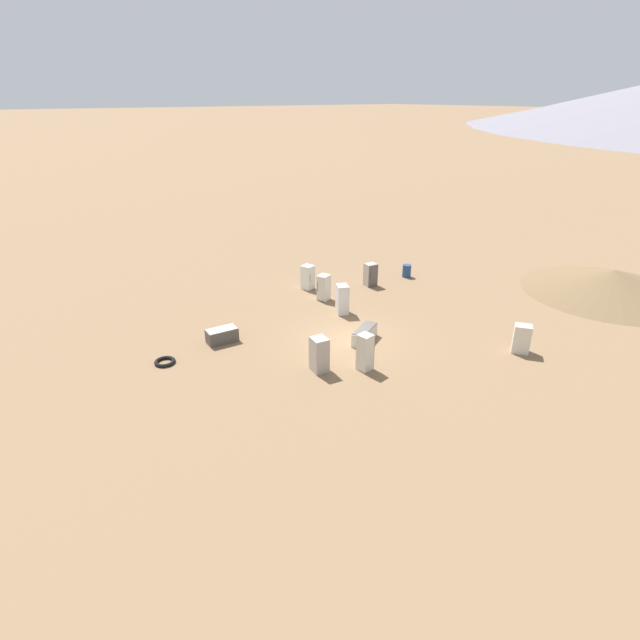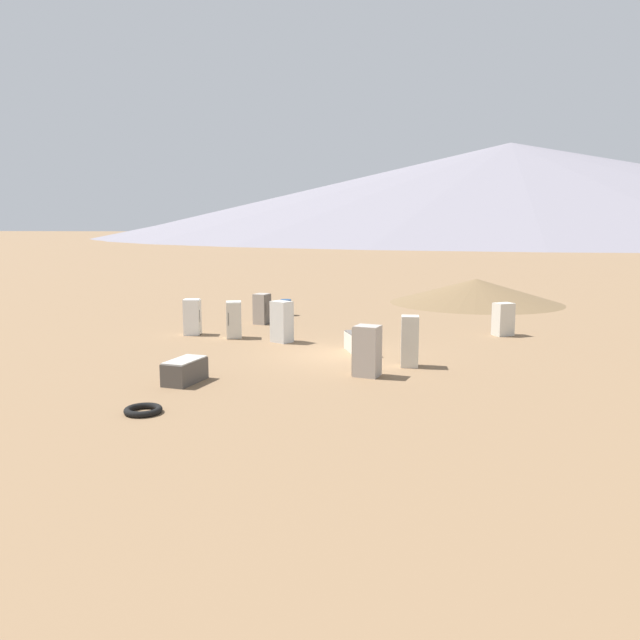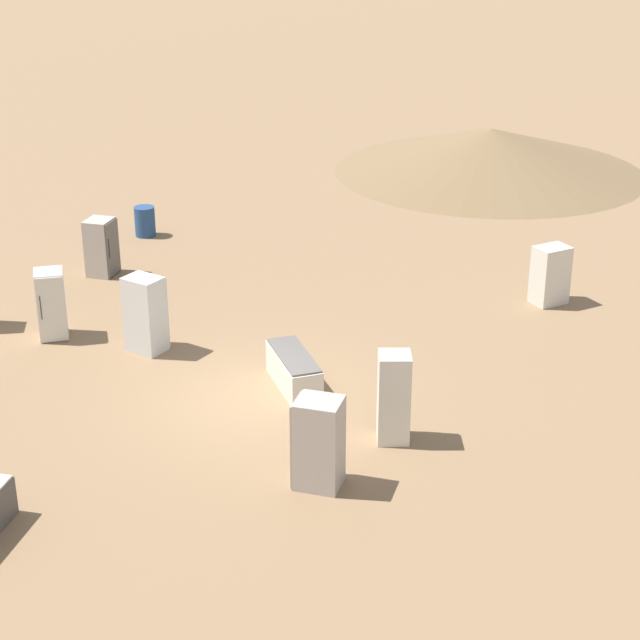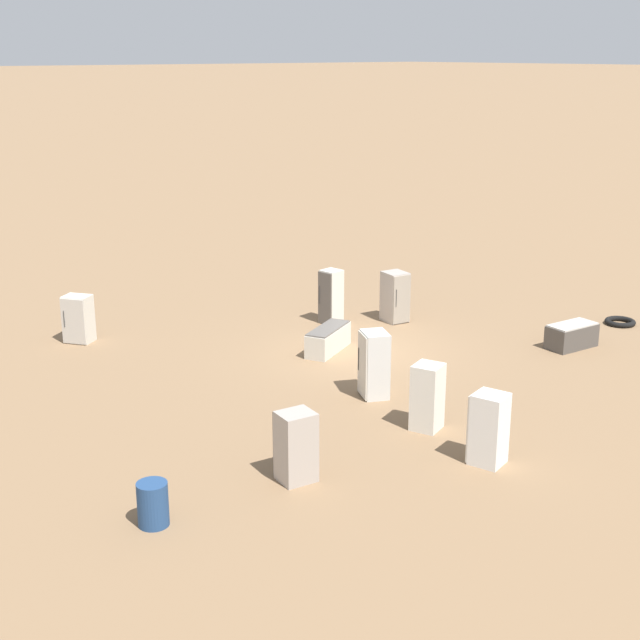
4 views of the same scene
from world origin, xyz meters
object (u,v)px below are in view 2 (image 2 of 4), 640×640
Objects in this scene: discarded_fridge_1 at (262,309)px; discarded_fridge_7 at (503,319)px; discarded_fridge_4 at (282,322)px; scrap_tire at (143,410)px; discarded_fridge_2 at (234,320)px; discarded_fridge_8 at (185,371)px; discarded_fridge_5 at (358,343)px; discarded_fridge_0 at (192,317)px; rusty_barrel at (286,307)px; discarded_fridge_6 at (410,341)px; discarded_fridge_3 at (367,351)px.

discarded_fridge_7 is at bearing 95.31° from discarded_fridge_1.
discarded_fridge_4 is 10.23m from scrap_tire.
discarded_fridge_2 reaches higher than discarded_fridge_8.
scrap_tire is at bearing -158.62° from discarded_fridge_7.
discarded_fridge_5 is at bearing -171.39° from discarded_fridge_7.
rusty_barrel is (-6.68, 2.16, -0.35)m from discarded_fridge_0.
discarded_fridge_0 is 4.06m from discarded_fridge_1.
discarded_fridge_1 is at bearing -76.67° from discarded_fridge_8.
discarded_fridge_2 is 11.53m from discarded_fridge_7.
discarded_fridge_5 is (1.75, 5.65, -0.42)m from discarded_fridge_2.
discarded_fridge_1 is 8.08m from discarded_fridge_5.
discarded_fridge_5 is (2.07, 7.70, -0.42)m from discarded_fridge_0.
discarded_fridge_0 is 10.56m from discarded_fridge_6.
rusty_barrel is at bearing 96.50° from discarded_fridge_5.
discarded_fridge_3 is 9.78m from discarded_fridge_7.
discarded_fridge_4 is 0.86× the size of discarded_fridge_5.
discarded_fridge_6 is at bearing -4.43° from discarded_fridge_4.
rusty_barrel reaches higher than discarded_fridge_8.
discarded_fridge_2 is 0.93× the size of discarded_fridge_4.
discarded_fridge_0 is at bearing 66.25° from discarded_fridge_3.
scrap_tire is (14.01, -9.19, -0.62)m from discarded_fridge_7.
discarded_fridge_0 is 1.10× the size of discarded_fridge_7.
discarded_fridge_8 is at bearing 121.96° from discarded_fridge_3.
discarded_fridge_0 is at bearing -17.90° from rusty_barrel.
discarded_fridge_1 is at bearing 144.67° from discarded_fridge_4.
discarded_fridge_4 is at bearing 16.13° from rusty_barrel.
discarded_fridge_1 is 1.74× the size of rusty_barrel.
discarded_fridge_3 is at bearing 137.85° from scrap_tire.
discarded_fridge_1 is at bearing 128.89° from discarded_fridge_6.
discarded_fridge_7 is 16.77m from scrap_tire.
scrap_tire is at bearing 147.14° from discarded_fridge_3.
discarded_fridge_7 is 1.68× the size of rusty_barrel.
discarded_fridge_0 is at bearing 139.13° from discarded_fridge_5.
discarded_fridge_4 is (0.72, 4.30, 0.06)m from discarded_fridge_0.
rusty_barrel is (-7.40, -2.14, -0.42)m from discarded_fridge_4.
discarded_fridge_2 is 5.93m from discarded_fridge_5.
discarded_fridge_7 is at bearing 176.69° from discarded_fridge_2.
discarded_fridge_4 is 0.97× the size of discarded_fridge_6.
discarded_fridge_5 is at bearing 32.35° from rusty_barrel.
discarded_fridge_4 is 9.56m from discarded_fridge_7.
discarded_fridge_7 is (-7.03, 3.26, -0.16)m from discarded_fridge_6.
discarded_fridge_4 is 6.37m from discarded_fridge_6.
discarded_fridge_8 is at bearing 80.24° from discarded_fridge_2.
discarded_fridge_1 is 3.89m from discarded_fridge_2.
rusty_barrel is at bearing -111.42° from discarded_fridge_2.
discarded_fridge_8 is at bearing 8.51° from discarded_fridge_0.
discarded_fridge_8 is at bearing 15.49° from discarded_fridge_1.
discarded_fridge_4 is at bearing 132.56° from discarded_fridge_5.
rusty_barrel is (-12.31, -6.49, -0.38)m from discarded_fridge_3.
discarded_fridge_7 is 0.90× the size of discarded_fridge_8.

